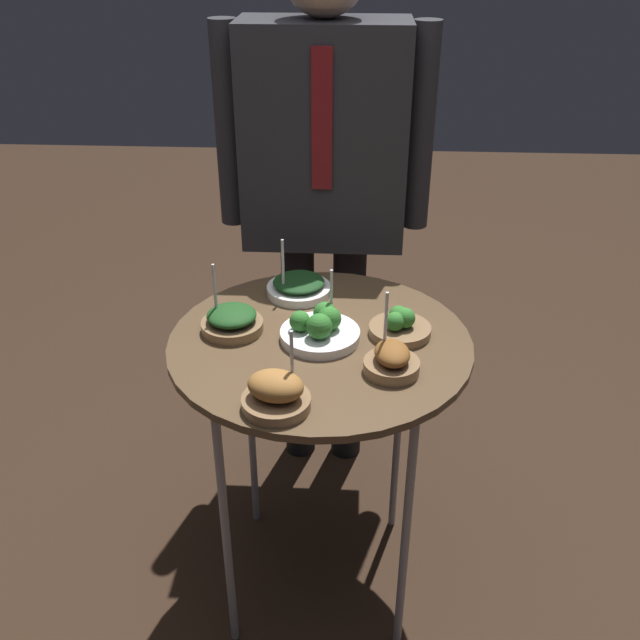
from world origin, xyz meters
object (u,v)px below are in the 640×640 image
at_px(bowl_spinach_center, 299,286).
at_px(bowl_spinach_far_rim, 232,321).
at_px(waiter_figure, 324,164).
at_px(serving_cart, 320,361).
at_px(bowl_broccoli_front_center, 400,326).
at_px(bowl_roast_back_right, 276,393).
at_px(bowl_roast_front_right, 392,361).
at_px(bowl_broccoli_front_left, 321,328).

bearing_deg(bowl_spinach_center, bowl_spinach_far_rim, -126.16).
distance_m(bowl_spinach_far_rim, waiter_figure, 0.57).
bearing_deg(serving_cart, waiter_figure, 92.03).
xyz_separation_m(bowl_broccoli_front_center, waiter_figure, (-0.20, 0.50, 0.21)).
xyz_separation_m(bowl_roast_back_right, waiter_figure, (0.05, 0.78, 0.20)).
height_order(bowl_broccoli_front_center, waiter_figure, waiter_figure).
xyz_separation_m(bowl_spinach_center, bowl_broccoli_front_center, (0.24, -0.18, 0.00)).
height_order(bowl_spinach_far_rim, bowl_roast_front_right, bowl_roast_front_right).
bearing_deg(bowl_spinach_far_rim, waiter_figure, 70.08).
bearing_deg(bowl_broccoli_front_left, bowl_roast_back_right, -105.64).
height_order(bowl_spinach_center, bowl_roast_front_right, bowl_roast_front_right).
bearing_deg(bowl_broccoli_front_center, bowl_spinach_far_rim, -179.51).
bearing_deg(bowl_roast_back_right, bowl_broccoli_front_center, 49.03).
xyz_separation_m(bowl_roast_back_right, bowl_roast_front_right, (0.22, 0.13, -0.01)).
bearing_deg(waiter_figure, bowl_spinach_center, -98.28).
relative_size(serving_cart, bowl_broccoli_front_center, 5.47).
xyz_separation_m(bowl_roast_front_right, bowl_broccoli_front_center, (0.02, 0.15, -0.00)).
bearing_deg(waiter_figure, bowl_broccoli_front_left, -87.72).
bearing_deg(bowl_broccoli_front_center, waiter_figure, 111.41).
xyz_separation_m(bowl_spinach_far_rim, bowl_spinach_center, (0.14, 0.19, -0.01)).
height_order(bowl_roast_front_right, bowl_broccoli_front_center, bowl_roast_front_right).
relative_size(bowl_spinach_center, bowl_broccoli_front_center, 1.14).
xyz_separation_m(serving_cart, waiter_figure, (-0.02, 0.53, 0.29)).
bearing_deg(bowl_roast_back_right, waiter_figure, 86.28).
bearing_deg(waiter_figure, bowl_roast_back_right, -93.72).
bearing_deg(bowl_broccoli_front_center, bowl_broccoli_front_left, -171.15).
xyz_separation_m(bowl_broccoli_front_left, waiter_figure, (-0.02, 0.53, 0.20)).
relative_size(serving_cart, bowl_roast_front_right, 4.47).
height_order(bowl_roast_back_right, bowl_spinach_center, bowl_roast_back_right).
relative_size(serving_cart, bowl_spinach_far_rim, 4.80).
bearing_deg(waiter_figure, serving_cart, -87.97).
xyz_separation_m(bowl_broccoli_front_left, bowl_spinach_far_rim, (-0.20, 0.02, -0.00)).
bearing_deg(bowl_roast_front_right, bowl_spinach_center, 123.25).
xyz_separation_m(bowl_spinach_far_rim, bowl_roast_front_right, (0.36, -0.15, 0.00)).
relative_size(serving_cart, bowl_spinach_center, 4.79).
distance_m(bowl_spinach_center, bowl_broccoli_front_center, 0.30).
bearing_deg(bowl_spinach_far_rim, bowl_broccoli_front_left, -6.74).
bearing_deg(bowl_spinach_center, bowl_roast_back_right, -90.61).
height_order(bowl_roast_back_right, bowl_spinach_far_rim, same).
height_order(bowl_roast_back_right, bowl_broccoli_front_center, bowl_roast_back_right).
xyz_separation_m(serving_cart, bowl_broccoli_front_left, (0.00, 0.00, 0.09)).
height_order(bowl_broccoli_front_left, bowl_spinach_center, bowl_spinach_center).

